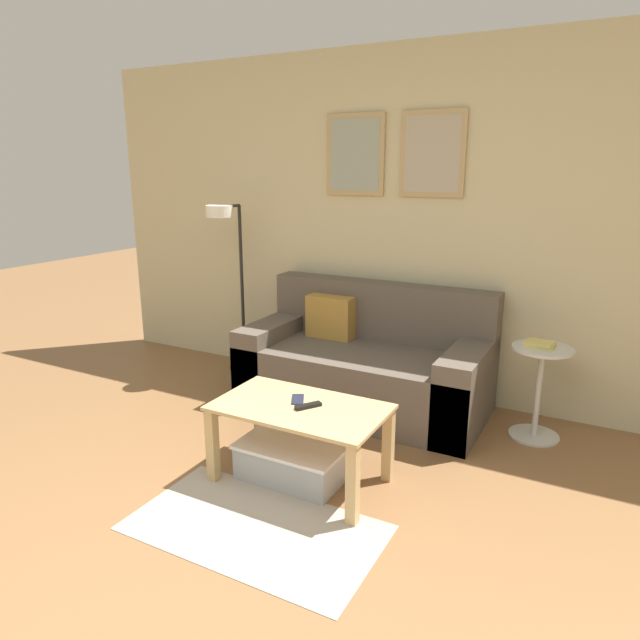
# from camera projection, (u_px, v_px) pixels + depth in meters

# --- Properties ---
(wall_back) EXTENTS (5.60, 0.09, 2.55)m
(wall_back) POSITION_uv_depth(u_px,v_px,m) (413.00, 226.00, 4.20)
(wall_back) COLOR #C6BC93
(wall_back) RESTS_ON ground_plane
(area_rug) EXTENTS (1.24, 0.69, 0.01)m
(area_rug) POSITION_uv_depth(u_px,v_px,m) (255.00, 527.00, 2.79)
(area_rug) COLOR #A39989
(area_rug) RESTS_ON ground_plane
(couch) EXTENTS (1.74, 0.85, 0.87)m
(couch) POSITION_uv_depth(u_px,v_px,m) (365.00, 366.00, 4.16)
(couch) COLOR brown
(couch) RESTS_ON ground_plane
(coffee_table) EXTENTS (0.93, 0.54, 0.45)m
(coffee_table) POSITION_uv_depth(u_px,v_px,m) (300.00, 421.00, 3.13)
(coffee_table) COLOR tan
(coffee_table) RESTS_ON ground_plane
(storage_bin) EXTENTS (0.60, 0.37, 0.21)m
(storage_bin) POSITION_uv_depth(u_px,v_px,m) (292.00, 461.00, 3.22)
(storage_bin) COLOR #9EA3A8
(storage_bin) RESTS_ON ground_plane
(floor_lamp) EXTENTS (0.26, 0.49, 1.42)m
(floor_lamp) POSITION_uv_depth(u_px,v_px,m) (229.00, 259.00, 4.61)
(floor_lamp) COLOR black
(floor_lamp) RESTS_ON ground_plane
(side_table) EXTENTS (0.38, 0.38, 0.61)m
(side_table) POSITION_uv_depth(u_px,v_px,m) (539.00, 384.00, 3.64)
(side_table) COLOR silver
(side_table) RESTS_ON ground_plane
(book_stack) EXTENTS (0.19, 0.16, 0.03)m
(book_stack) POSITION_uv_depth(u_px,v_px,m) (540.00, 344.00, 3.59)
(book_stack) COLOR #D8C666
(book_stack) RESTS_ON side_table
(remote_control) EXTENTS (0.12, 0.15, 0.02)m
(remote_control) POSITION_uv_depth(u_px,v_px,m) (308.00, 406.00, 3.08)
(remote_control) COLOR black
(remote_control) RESTS_ON coffee_table
(cell_phone) EXTENTS (0.12, 0.15, 0.01)m
(cell_phone) POSITION_uv_depth(u_px,v_px,m) (298.00, 399.00, 3.18)
(cell_phone) COLOR #1E2338
(cell_phone) RESTS_ON coffee_table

